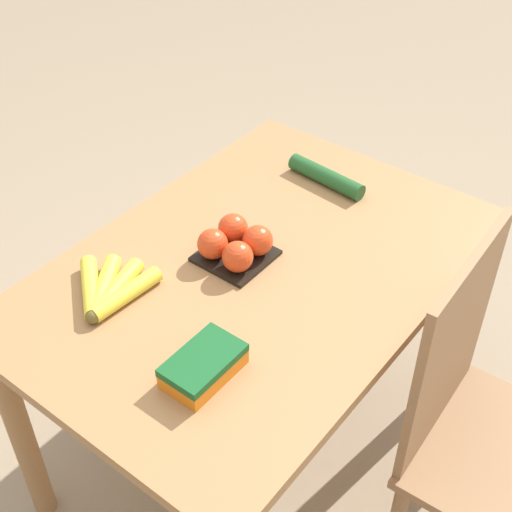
# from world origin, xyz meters

# --- Properties ---
(ground_plane) EXTENTS (12.00, 12.00, 0.00)m
(ground_plane) POSITION_xyz_m (0.00, 0.00, 0.00)
(ground_plane) COLOR gray
(dining_table) EXTENTS (1.17, 0.80, 0.72)m
(dining_table) POSITION_xyz_m (0.00, 0.00, 0.61)
(dining_table) COLOR #9E7044
(dining_table) RESTS_ON ground_plane
(chair) EXTENTS (0.44, 0.42, 0.96)m
(chair) POSITION_xyz_m (-0.07, 0.60, 0.50)
(chair) COLOR #8E6642
(chair) RESTS_ON ground_plane
(banana_bunch) EXTENTS (0.20, 0.19, 0.04)m
(banana_bunch) POSITION_xyz_m (0.29, -0.20, 0.74)
(banana_bunch) COLOR brown
(banana_bunch) RESTS_ON dining_table
(tomato_pack) EXTENTS (0.16, 0.16, 0.08)m
(tomato_pack) POSITION_xyz_m (0.01, -0.06, 0.76)
(tomato_pack) COLOR black
(tomato_pack) RESTS_ON dining_table
(carrot_bag) EXTENTS (0.17, 0.10, 0.05)m
(carrot_bag) POSITION_xyz_m (0.33, 0.13, 0.75)
(carrot_bag) COLOR orange
(carrot_bag) RESTS_ON dining_table
(cucumber_near) EXTENTS (0.07, 0.24, 0.05)m
(cucumber_near) POSITION_xyz_m (-0.39, -0.06, 0.75)
(cucumber_near) COLOR #1E5123
(cucumber_near) RESTS_ON dining_table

